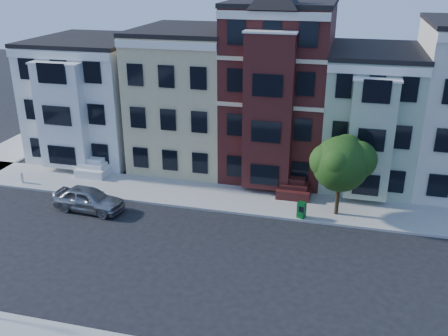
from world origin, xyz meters
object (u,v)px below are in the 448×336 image
(street_tree, at_px, (340,168))
(newspaper_box, at_px, (301,210))
(parked_car, at_px, (89,199))
(fire_hydrant, at_px, (22,179))

(street_tree, distance_m, newspaper_box, 3.46)
(street_tree, bearing_deg, parked_car, -168.61)
(fire_hydrant, bearing_deg, street_tree, 1.57)
(street_tree, relative_size, newspaper_box, 6.10)
(parked_car, distance_m, newspaper_box, 13.36)
(newspaper_box, xyz_separation_m, fire_hydrant, (-19.78, 0.45, -0.20))
(parked_car, xyz_separation_m, fire_hydrant, (-6.58, 2.48, -0.32))
(newspaper_box, distance_m, fire_hydrant, 19.79)
(parked_car, xyz_separation_m, newspaper_box, (13.20, 2.02, -0.12))
(newspaper_box, bearing_deg, parked_car, -149.27)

